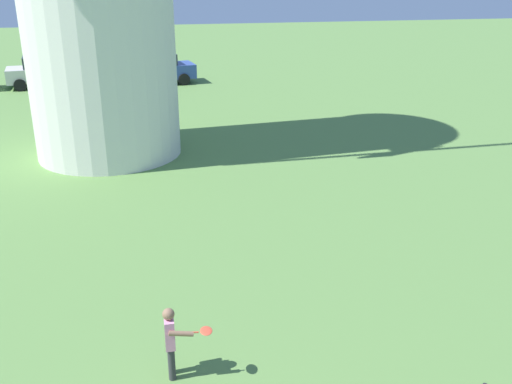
{
  "coord_description": "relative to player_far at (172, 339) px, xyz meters",
  "views": [
    {
      "loc": [
        -0.89,
        -3.05,
        5.78
      ],
      "look_at": [
        0.48,
        3.87,
        3.0
      ],
      "focal_mm": 40.32,
      "sensor_mm": 36.0,
      "label": 1
    }
  ],
  "objects": [
    {
      "name": "parked_car_cream",
      "position": [
        -4.87,
        23.75,
        0.14
      ],
      "size": [
        4.07,
        2.28,
        1.56
      ],
      "color": "silver",
      "rests_on": "ground_plane"
    },
    {
      "name": "player_far",
      "position": [
        0.0,
        0.0,
        0.0
      ],
      "size": [
        0.7,
        0.48,
        1.18
      ],
      "color": "#333338",
      "rests_on": "ground_plane"
    },
    {
      "name": "parked_car_blue",
      "position": [
        0.37,
        23.33,
        0.14
      ],
      "size": [
        4.57,
        2.42,
        1.56
      ],
      "color": "#334C99",
      "rests_on": "ground_plane"
    }
  ]
}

